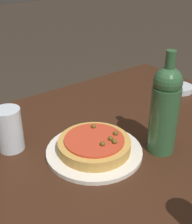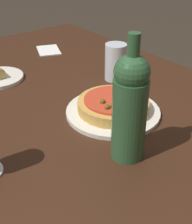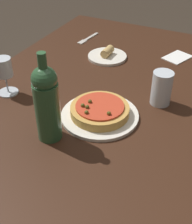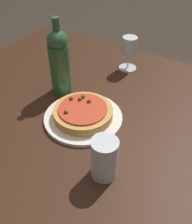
% 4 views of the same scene
% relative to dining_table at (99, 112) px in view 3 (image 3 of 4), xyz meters
% --- Properties ---
extents(ground_plane, '(14.00, 14.00, 0.00)m').
position_rel_dining_table_xyz_m(ground_plane, '(0.00, 0.00, -0.70)').
color(ground_plane, '#382D23').
extents(dining_table, '(1.53, 1.01, 0.78)m').
position_rel_dining_table_xyz_m(dining_table, '(0.00, 0.00, 0.00)').
color(dining_table, '#381E11').
rests_on(dining_table, ground_plane).
extents(dinner_plate, '(0.27, 0.27, 0.01)m').
position_rel_dining_table_xyz_m(dinner_plate, '(0.12, 0.06, 0.09)').
color(dinner_plate, white).
rests_on(dinner_plate, dining_table).
extents(pizza, '(0.20, 0.20, 0.05)m').
position_rel_dining_table_xyz_m(pizza, '(0.12, 0.06, 0.11)').
color(pizza, gold).
rests_on(pizza, dinner_plate).
extents(wine_glass, '(0.08, 0.08, 0.15)m').
position_rel_dining_table_xyz_m(wine_glass, '(0.14, -0.32, 0.18)').
color(wine_glass, silver).
rests_on(wine_glass, dining_table).
extents(wine_bottle, '(0.08, 0.08, 0.29)m').
position_rel_dining_table_xyz_m(wine_bottle, '(0.28, -0.04, 0.21)').
color(wine_bottle, '#2D5633').
rests_on(wine_bottle, dining_table).
extents(water_cup, '(0.07, 0.07, 0.13)m').
position_rel_dining_table_xyz_m(water_cup, '(-0.05, 0.22, 0.14)').
color(water_cup, silver).
rests_on(water_cup, dining_table).
extents(fork, '(0.17, 0.04, 0.00)m').
position_rel_dining_table_xyz_m(fork, '(-0.45, -0.29, 0.08)').
color(fork, beige).
rests_on(fork, dining_table).
extents(side_plate, '(0.18, 0.18, 0.05)m').
position_rel_dining_table_xyz_m(side_plate, '(-0.31, -0.11, 0.09)').
color(side_plate, white).
rests_on(side_plate, dining_table).
extents(paper_napkin, '(0.15, 0.13, 0.00)m').
position_rel_dining_table_xyz_m(paper_napkin, '(-0.45, 0.19, 0.08)').
color(paper_napkin, white).
rests_on(paper_napkin, dining_table).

